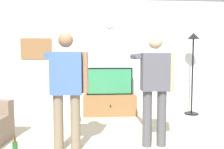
{
  "coord_description": "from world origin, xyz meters",
  "views": [
    {
      "loc": [
        -0.27,
        -2.67,
        1.36
      ],
      "look_at": [
        0.02,
        1.2,
        1.05
      ],
      "focal_mm": 36.89,
      "sensor_mm": 36.0,
      "label": 1
    }
  ],
  "objects_px": {
    "tv_stand": "(110,105)",
    "person_standing_nearer_lamp": "(66,84)",
    "person_standing_nearer_couch": "(155,84)",
    "framed_picture": "(36,49)",
    "floor_lamp": "(193,56)",
    "television": "(110,81)",
    "wall_clock": "(109,22)"
  },
  "relations": [
    {
      "from": "tv_stand",
      "to": "floor_lamp",
      "type": "bearing_deg",
      "value": -3.16
    },
    {
      "from": "framed_picture",
      "to": "person_standing_nearer_lamp",
      "type": "xyz_separation_m",
      "value": [
        0.97,
        -2.29,
        -0.58
      ]
    },
    {
      "from": "framed_picture",
      "to": "wall_clock",
      "type": "bearing_deg",
      "value": -0.17
    },
    {
      "from": "wall_clock",
      "to": "framed_picture",
      "type": "distance_m",
      "value": 1.83
    },
    {
      "from": "floor_lamp",
      "to": "framed_picture",
      "type": "bearing_deg",
      "value": 173.71
    },
    {
      "from": "tv_stand",
      "to": "wall_clock",
      "type": "xyz_separation_m",
      "value": [
        0.0,
        0.29,
        1.94
      ]
    },
    {
      "from": "tv_stand",
      "to": "person_standing_nearer_lamp",
      "type": "relative_size",
      "value": 0.72
    },
    {
      "from": "tv_stand",
      "to": "person_standing_nearer_couch",
      "type": "height_order",
      "value": "person_standing_nearer_couch"
    },
    {
      "from": "wall_clock",
      "to": "floor_lamp",
      "type": "relative_size",
      "value": 0.14
    },
    {
      "from": "tv_stand",
      "to": "wall_clock",
      "type": "distance_m",
      "value": 1.96
    },
    {
      "from": "tv_stand",
      "to": "person_standing_nearer_lamp",
      "type": "height_order",
      "value": "person_standing_nearer_lamp"
    },
    {
      "from": "television",
      "to": "wall_clock",
      "type": "distance_m",
      "value": 1.42
    },
    {
      "from": "wall_clock",
      "to": "tv_stand",
      "type": "bearing_deg",
      "value": -90.0
    },
    {
      "from": "person_standing_nearer_lamp",
      "to": "person_standing_nearer_couch",
      "type": "distance_m",
      "value": 1.3
    },
    {
      "from": "floor_lamp",
      "to": "person_standing_nearer_lamp",
      "type": "height_order",
      "value": "floor_lamp"
    },
    {
      "from": "person_standing_nearer_lamp",
      "to": "person_standing_nearer_couch",
      "type": "relative_size",
      "value": 1.01
    },
    {
      "from": "television",
      "to": "framed_picture",
      "type": "xyz_separation_m",
      "value": [
        -1.72,
        0.25,
        0.76
      ]
    },
    {
      "from": "person_standing_nearer_lamp",
      "to": "framed_picture",
      "type": "bearing_deg",
      "value": 112.97
    },
    {
      "from": "framed_picture",
      "to": "floor_lamp",
      "type": "height_order",
      "value": "floor_lamp"
    },
    {
      "from": "floor_lamp",
      "to": "person_standing_nearer_lamp",
      "type": "distance_m",
      "value": 3.29
    },
    {
      "from": "tv_stand",
      "to": "framed_picture",
      "type": "height_order",
      "value": "framed_picture"
    },
    {
      "from": "person_standing_nearer_lamp",
      "to": "person_standing_nearer_couch",
      "type": "bearing_deg",
      "value": 3.71
    },
    {
      "from": "tv_stand",
      "to": "person_standing_nearer_couch",
      "type": "bearing_deg",
      "value": -73.98
    },
    {
      "from": "tv_stand",
      "to": "person_standing_nearer_couch",
      "type": "xyz_separation_m",
      "value": [
        0.55,
        -1.91,
        0.72
      ]
    },
    {
      "from": "wall_clock",
      "to": "person_standing_nearer_couch",
      "type": "xyz_separation_m",
      "value": [
        0.55,
        -2.2,
        -1.23
      ]
    },
    {
      "from": "person_standing_nearer_lamp",
      "to": "tv_stand",
      "type": "bearing_deg",
      "value": 69.48
    },
    {
      "from": "framed_picture",
      "to": "person_standing_nearer_couch",
      "type": "relative_size",
      "value": 0.42
    },
    {
      "from": "television",
      "to": "person_standing_nearer_couch",
      "type": "xyz_separation_m",
      "value": [
        0.55,
        -1.96,
        0.17
      ]
    },
    {
      "from": "floor_lamp",
      "to": "person_standing_nearer_couch",
      "type": "relative_size",
      "value": 1.13
    },
    {
      "from": "tv_stand",
      "to": "floor_lamp",
      "type": "relative_size",
      "value": 0.64
    },
    {
      "from": "wall_clock",
      "to": "framed_picture",
      "type": "height_order",
      "value": "wall_clock"
    },
    {
      "from": "tv_stand",
      "to": "framed_picture",
      "type": "distance_m",
      "value": 2.18
    }
  ]
}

